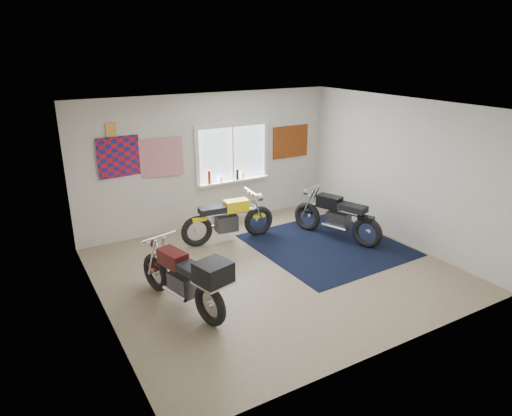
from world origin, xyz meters
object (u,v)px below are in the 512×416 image
navy_rug (327,245)px  maroon_tourer (187,279)px  yellow_triumph (228,220)px  black_chrome_bike (337,217)px

navy_rug → maroon_tourer: maroon_tourer is taller
yellow_triumph → black_chrome_bike: size_ratio=1.02×
yellow_triumph → maroon_tourer: bearing=-124.8°
navy_rug → maroon_tourer: size_ratio=1.38×
yellow_triumph → maroon_tourer: 2.50m
yellow_triumph → black_chrome_bike: (1.86, -0.95, 0.02)m
yellow_triumph → black_chrome_bike: black_chrome_bike is taller
navy_rug → yellow_triumph: (-1.50, 1.14, 0.41)m
maroon_tourer → yellow_triumph: bearing=-54.7°
yellow_triumph → black_chrome_bike: bearing=-22.1°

